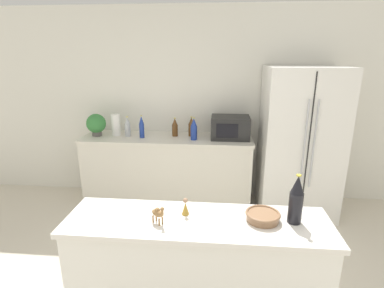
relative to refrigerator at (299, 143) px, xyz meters
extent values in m
cube|color=silver|center=(-1.17, 0.42, 0.37)|extent=(8.00, 0.06, 2.55)
cube|color=silver|center=(-1.65, 0.09, -0.47)|extent=(2.16, 0.60, 0.88)
cube|color=silver|center=(-1.65, 0.09, -0.01)|extent=(2.19, 0.63, 0.03)
cube|color=silver|center=(0.00, 0.00, 0.00)|extent=(0.90, 0.74, 1.81)
cube|color=black|center=(0.00, -0.37, 0.00)|extent=(0.01, 0.01, 1.74)
cylinder|color=#B2B5BA|center=(-0.05, -0.39, 0.09)|extent=(0.02, 0.02, 1.00)
cylinder|color=#B2B5BA|center=(0.05, -0.39, 0.09)|extent=(0.02, 0.02, 1.00)
cube|color=silver|center=(-1.11, -1.97, -0.44)|extent=(1.61, 0.42, 0.92)
cube|color=silver|center=(-1.11, -1.97, 0.04)|extent=(1.65, 0.46, 0.03)
cylinder|color=#595451|center=(-2.58, 0.07, 0.05)|extent=(0.12, 0.12, 0.07)
sphere|color=#387F3D|center=(-2.58, 0.07, 0.17)|extent=(0.25, 0.25, 0.25)
cylinder|color=white|center=(-2.33, 0.12, 0.15)|extent=(0.12, 0.12, 0.28)
cube|color=black|center=(-0.84, 0.11, 0.15)|extent=(0.48, 0.36, 0.28)
cube|color=black|center=(-0.88, -0.07, 0.15)|extent=(0.26, 0.01, 0.17)
cylinder|color=brown|center=(-1.34, 0.18, 0.09)|extent=(0.08, 0.08, 0.16)
cone|color=brown|center=(-1.34, 0.18, 0.21)|extent=(0.08, 0.08, 0.09)
cylinder|color=gold|center=(-1.34, 0.18, 0.26)|extent=(0.03, 0.03, 0.01)
cylinder|color=brown|center=(-1.56, 0.14, 0.08)|extent=(0.08, 0.08, 0.15)
cone|color=brown|center=(-1.56, 0.14, 0.20)|extent=(0.07, 0.07, 0.08)
cylinder|color=gold|center=(-1.56, 0.14, 0.25)|extent=(0.03, 0.03, 0.01)
cylinder|color=navy|center=(-1.29, -0.01, 0.10)|extent=(0.08, 0.08, 0.18)
cone|color=navy|center=(-1.29, -0.01, 0.23)|extent=(0.08, 0.08, 0.10)
cylinder|color=gold|center=(-1.29, -0.01, 0.29)|extent=(0.03, 0.03, 0.01)
cylinder|color=navy|center=(-1.97, 0.03, 0.10)|extent=(0.06, 0.06, 0.18)
cone|color=navy|center=(-1.97, 0.03, 0.24)|extent=(0.06, 0.06, 0.10)
cylinder|color=gold|center=(-1.97, 0.03, 0.30)|extent=(0.02, 0.02, 0.01)
cylinder|color=#B2B7BC|center=(-2.17, 0.09, 0.09)|extent=(0.08, 0.08, 0.16)
cone|color=#B2B7BC|center=(-2.17, 0.09, 0.22)|extent=(0.07, 0.07, 0.09)
cylinder|color=gold|center=(-2.17, 0.09, 0.27)|extent=(0.03, 0.03, 0.01)
cylinder|color=black|center=(-0.52, -1.94, 0.15)|extent=(0.08, 0.08, 0.19)
cone|color=black|center=(-0.52, -1.94, 0.30)|extent=(0.08, 0.08, 0.11)
cylinder|color=gold|center=(-0.52, -1.94, 0.36)|extent=(0.03, 0.03, 0.01)
cylinder|color=#8C6647|center=(-0.71, -1.94, 0.08)|extent=(0.20, 0.20, 0.05)
torus|color=#8C6647|center=(-0.71, -1.94, 0.10)|extent=(0.21, 0.21, 0.02)
ellipsoid|color=olive|center=(-1.35, -2.03, 0.12)|extent=(0.09, 0.09, 0.04)
sphere|color=olive|center=(-1.35, -2.03, 0.14)|extent=(0.03, 0.03, 0.03)
cylinder|color=olive|center=(-1.31, -2.06, 0.14)|extent=(0.02, 0.02, 0.04)
sphere|color=olive|center=(-1.31, -2.06, 0.16)|extent=(0.02, 0.02, 0.02)
cylinder|color=olive|center=(-1.32, -2.04, 0.08)|extent=(0.01, 0.01, 0.05)
cylinder|color=olive|center=(-1.33, -2.06, 0.08)|extent=(0.01, 0.01, 0.05)
cylinder|color=olive|center=(-1.36, -2.00, 0.08)|extent=(0.01, 0.01, 0.05)
cylinder|color=olive|center=(-1.38, -2.03, 0.08)|extent=(0.01, 0.01, 0.05)
cone|color=#B28933|center=(-1.19, -1.91, 0.09)|extent=(0.05, 0.05, 0.08)
sphere|color=#A37A5B|center=(-1.19, -1.91, 0.15)|extent=(0.03, 0.03, 0.03)
camera|label=1|loc=(-1.00, -3.61, 1.04)|focal=28.00mm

